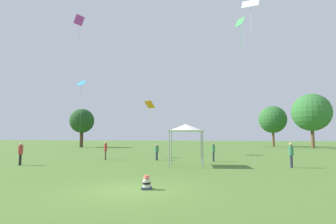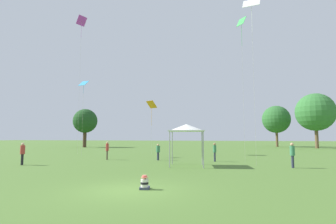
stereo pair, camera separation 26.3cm
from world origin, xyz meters
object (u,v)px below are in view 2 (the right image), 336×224
person_standing_6 (107,148)px  kite_2 (84,85)px  person_standing_1 (292,153)px  person_standing_4 (158,151)px  distant_tree_1 (85,121)px  canopy_tent (187,128)px  person_standing_5 (23,152)px  person_standing_2 (215,150)px  kite_3 (251,6)px  distant_tree_0 (276,119)px  kite_0 (81,25)px  seated_toddler (145,183)px  kite_1 (152,105)px  distant_tree_2 (315,112)px  kite_4 (241,28)px

person_standing_6 → kite_2: bearing=49.3°
person_standing_1 → kite_2: kite_2 is taller
person_standing_4 → person_standing_6: (-4.97, -0.68, 0.18)m
person_standing_4 → distant_tree_1: bearing=177.6°
canopy_tent → person_standing_1: bearing=4.9°
kite_2 → person_standing_5: bearing=-32.4°
person_standing_2 → person_standing_5: 16.04m
kite_3 → person_standing_6: bearing=-132.9°
person_standing_1 → kite_2: bearing=-58.0°
distant_tree_0 → kite_0: bearing=-132.5°
seated_toddler → person_standing_1: size_ratio=0.34×
kite_1 → kite_3: kite_3 is taller
seated_toddler → distant_tree_2: size_ratio=0.06×
canopy_tent → kite_2: 15.66m
person_standing_6 → kite_1: bearing=-23.9°
kite_4 → kite_3: bearing=15.9°
person_standing_4 → distant_tree_0: distant_tree_0 is taller
seated_toddler → distant_tree_1: bearing=111.9°
distant_tree_1 → person_standing_5: bearing=-66.0°
canopy_tent → kite_1: (-6.34, 11.26, 3.26)m
kite_0 → kite_3: bearing=134.8°
kite_1 → kite_0: bearing=72.0°
kite_1 → kite_3: 16.42m
person_standing_2 → distant_tree_1: distant_tree_1 is taller
kite_4 → distant_tree_0: size_ratio=1.44×
person_standing_6 → kite_4: size_ratio=0.13×
distant_tree_2 → kite_4: bearing=-115.1°
person_standing_2 → distant_tree_0: (11.52, 39.89, 5.23)m
person_standing_2 → canopy_tent: size_ratio=0.52×
person_standing_6 → kite_3: bearing=-106.2°
kite_1 → person_standing_5: bearing=137.4°
canopy_tent → kite_4: bearing=47.5°
kite_3 → distant_tree_1: (-32.93, 29.59, -7.25)m
kite_4 → distant_tree_0: bearing=170.8°
person_standing_1 → person_standing_6: bearing=-52.5°
kite_3 → kite_0: bearing=-148.6°
person_standing_6 → distant_tree_2: distant_tree_2 is taller
distant_tree_1 → distant_tree_2: 47.72m
person_standing_4 → canopy_tent: 5.95m
kite_0 → distant_tree_2: bearing=-165.9°
distant_tree_1 → person_standing_6: bearing=-55.1°
distant_tree_1 → canopy_tent: bearing=-48.5°
person_standing_6 → kite_3: 18.19m
person_standing_4 → person_standing_5: (-9.27, -6.69, 0.14)m
person_standing_4 → distant_tree_1: 36.54m
kite_0 → distant_tree_1: bearing=-82.2°
person_standing_2 → kite_3: bearing=-27.0°
canopy_tent → kite_0: bearing=145.6°
person_standing_4 → kite_1: size_ratio=0.23×
person_standing_1 → kite_4: 12.58m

